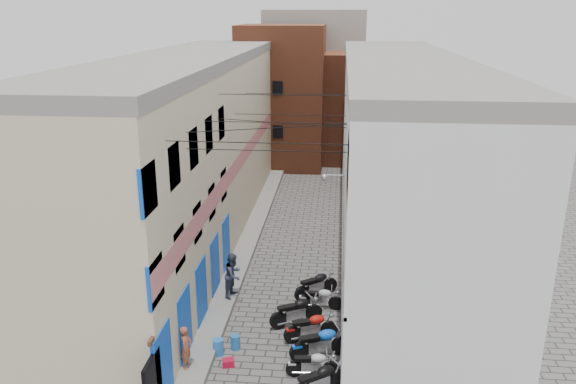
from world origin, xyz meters
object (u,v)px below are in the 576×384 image
(motorcycle_b, at_px, (313,363))
(motorcycle_c, at_px, (321,341))
(water_jug_near, at_px, (218,347))
(motorcycle_d, at_px, (311,326))
(motorcycle_e, at_px, (296,310))
(motorcycle_g, at_px, (316,284))
(person_a, at_px, (186,347))
(person_b, at_px, (233,275))
(red_crate, at_px, (228,363))
(motorcycle_a, at_px, (319,379))
(motorcycle_f, at_px, (320,297))
(water_jug_far, at_px, (235,342))

(motorcycle_b, relative_size, motorcycle_c, 0.79)
(motorcycle_c, height_order, water_jug_near, motorcycle_c)
(motorcycle_d, distance_m, water_jug_near, 3.24)
(motorcycle_b, relative_size, motorcycle_e, 0.82)
(motorcycle_g, relative_size, person_a, 1.40)
(person_a, bearing_deg, motorcycle_e, -42.55)
(motorcycle_b, relative_size, person_b, 0.95)
(motorcycle_g, relative_size, red_crate, 5.30)
(water_jug_near, bearing_deg, motorcycle_a, -27.59)
(motorcycle_f, bearing_deg, person_a, -41.25)
(person_b, xyz_separation_m, water_jug_far, (0.66, -3.24, -0.89))
(motorcycle_d, relative_size, red_crate, 5.21)
(motorcycle_d, distance_m, person_a, 4.40)
(motorcycle_b, relative_size, person_a, 1.19)
(motorcycle_d, height_order, red_crate, motorcycle_d)
(motorcycle_d, bearing_deg, red_crate, -76.60)
(motorcycle_a, xyz_separation_m, water_jug_far, (-2.92, 2.16, -0.32))
(motorcycle_b, xyz_separation_m, motorcycle_g, (-0.13, 5.17, 0.09))
(motorcycle_c, bearing_deg, motorcycle_g, 162.68)
(red_crate, bearing_deg, person_a, -157.20)
(person_a, bearing_deg, motorcycle_c, -71.31)
(motorcycle_a, distance_m, water_jug_near, 3.87)
(motorcycle_b, height_order, motorcycle_e, motorcycle_e)
(motorcycle_g, height_order, red_crate, motorcycle_g)
(motorcycle_f, bearing_deg, water_jug_near, -43.58)
(motorcycle_e, bearing_deg, person_b, -148.71)
(motorcycle_e, height_order, water_jug_far, motorcycle_e)
(motorcycle_d, height_order, person_b, person_b)
(motorcycle_c, height_order, motorcycle_f, motorcycle_c)
(motorcycle_d, distance_m, red_crate, 3.14)
(motorcycle_a, height_order, motorcycle_f, motorcycle_a)
(motorcycle_c, bearing_deg, motorcycle_b, -33.15)
(motorcycle_b, height_order, water_jug_far, motorcycle_b)
(motorcycle_d, height_order, motorcycle_g, motorcycle_g)
(motorcycle_e, relative_size, red_crate, 5.46)
(motorcycle_b, distance_m, motorcycle_d, 2.04)
(motorcycle_f, xyz_separation_m, person_a, (-3.98, -4.42, 0.46))
(motorcycle_e, bearing_deg, water_jug_near, -77.42)
(motorcycle_e, relative_size, motorcycle_g, 1.03)
(motorcycle_d, xyz_separation_m, motorcycle_f, (0.22, 2.17, -0.06))
(motorcycle_a, height_order, person_b, person_b)
(motorcycle_a, relative_size, water_jug_near, 3.53)
(motorcycle_b, height_order, person_a, person_a)
(person_b, bearing_deg, motorcycle_d, -108.65)
(motorcycle_c, distance_m, motorcycle_e, 2.20)
(motorcycle_f, bearing_deg, motorcycle_c, 3.39)
(person_b, bearing_deg, motorcycle_g, -58.91)
(water_jug_near, bearing_deg, red_crate, -53.11)
(motorcycle_c, relative_size, water_jug_near, 3.79)
(motorcycle_f, bearing_deg, motorcycle_g, -168.30)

